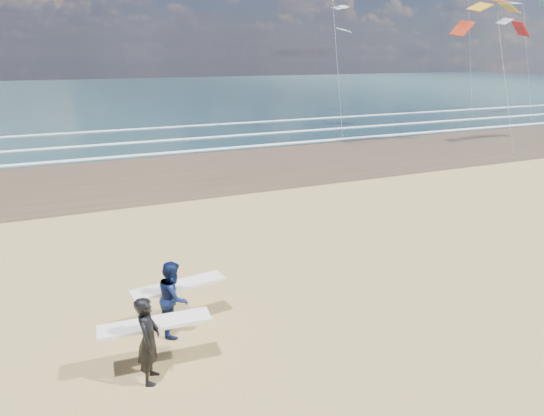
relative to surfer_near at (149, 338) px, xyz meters
name	(u,v)px	position (x,y,z in m)	size (l,w,h in m)	color
wet_sand_strip	(413,148)	(20.83, 17.54, -0.91)	(220.00, 12.00, 0.01)	#473726
ocean	(199,92)	(20.83, 71.54, -0.91)	(220.00, 100.00, 0.02)	#193037
foam_breakers	(336,127)	(20.83, 27.64, -0.87)	(220.00, 11.70, 0.05)	white
surfer_near	(149,338)	(0.00, 0.00, 0.00)	(2.23, 1.07, 1.81)	black
surfer_far	(174,296)	(0.83, 1.53, -0.04)	(2.25, 1.25, 1.75)	#0C1944
kite_0	(502,55)	(25.77, 15.66, 5.13)	(6.22, 4.78, 10.66)	slate
kite_1	(336,49)	(19.56, 26.06, 5.51)	(5.69, 4.73, 11.75)	slate
kite_2	(526,41)	(41.83, 27.41, 6.35)	(6.29, 4.79, 12.89)	slate
kite_5	(470,35)	(38.05, 30.99, 6.97)	(4.58, 4.60, 15.36)	slate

